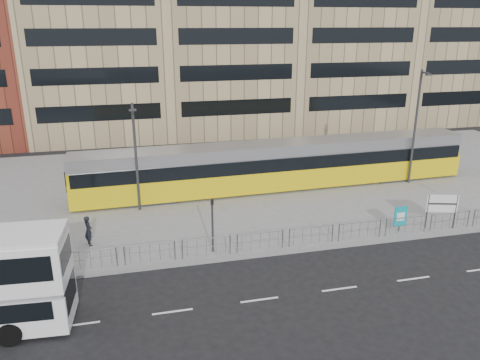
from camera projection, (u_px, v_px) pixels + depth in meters
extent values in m
plane|color=black|center=(275.00, 255.00, 25.72)|extent=(120.00, 120.00, 0.00)
cube|color=slate|center=(229.00, 184.00, 36.74)|extent=(64.00, 24.00, 0.15)
cube|color=gray|center=(274.00, 254.00, 25.74)|extent=(64.00, 0.25, 0.17)
cube|color=tan|center=(97.00, 33.00, 51.28)|extent=(14.00, 16.00, 22.00)
cube|color=tan|center=(222.00, 23.00, 54.05)|extent=(14.00, 16.00, 24.00)
cube|color=tan|center=(333.00, 36.00, 57.62)|extent=(14.00, 16.00, 21.00)
cube|color=tan|center=(434.00, 27.00, 60.39)|extent=(14.00, 16.00, 23.00)
cylinder|color=gray|center=(307.00, 228.00, 26.23)|extent=(32.00, 0.05, 0.05)
cylinder|color=gray|center=(306.00, 236.00, 26.39)|extent=(32.00, 0.04, 0.04)
cube|color=white|center=(320.00, 291.00, 22.25)|extent=(62.00, 0.12, 0.01)
cylinder|color=black|center=(10.00, 335.00, 18.43)|extent=(0.99, 0.35, 0.97)
cylinder|color=black|center=(26.00, 300.00, 20.74)|extent=(0.99, 0.35, 0.97)
cube|color=#DEC00C|center=(278.00, 175.00, 35.48)|extent=(30.11, 3.70, 1.72)
cube|color=black|center=(278.00, 160.00, 35.10)|extent=(29.68, 3.73, 0.97)
cube|color=#A0A0A5|center=(279.00, 148.00, 34.81)|extent=(30.10, 3.48, 0.86)
cube|color=#DEC00C|center=(442.00, 153.00, 38.81)|extent=(1.36, 2.45, 2.79)
cube|color=#DEC00C|center=(78.00, 182.00, 31.71)|extent=(1.36, 2.45, 2.79)
cylinder|color=#2D2D30|center=(278.00, 165.00, 35.22)|extent=(2.63, 2.63, 3.22)
cube|color=#2D2D30|center=(390.00, 174.00, 38.11)|extent=(3.30, 2.79, 0.54)
cube|color=#2D2D30|center=(150.00, 196.00, 33.34)|extent=(3.30, 2.79, 0.54)
cylinder|color=#2D2D30|center=(427.00, 211.00, 28.49)|extent=(0.09, 0.09, 2.16)
cylinder|color=#2D2D30|center=(455.00, 212.00, 28.42)|extent=(0.09, 0.09, 2.16)
cube|color=white|center=(442.00, 204.00, 28.29)|extent=(1.82, 0.59, 1.12)
cylinder|color=#2D2D30|center=(399.00, 225.00, 28.20)|extent=(0.06, 0.06, 0.85)
cube|color=#0C98AE|center=(400.00, 217.00, 28.03)|extent=(0.85, 0.09, 1.27)
cube|color=white|center=(401.00, 217.00, 28.00)|extent=(0.53, 0.03, 0.53)
imported|color=black|center=(88.00, 231.00, 26.30)|extent=(0.61, 0.75, 1.76)
cylinder|color=#2D2D30|center=(213.00, 227.00, 25.35)|extent=(0.12, 0.12, 3.00)
imported|color=#2D2D30|center=(212.00, 208.00, 25.00)|extent=(0.17, 0.21, 1.00)
cylinder|color=#2D2D30|center=(136.00, 158.00, 30.41)|extent=(0.18, 0.18, 7.22)
cylinder|color=#2D2D30|center=(132.00, 107.00, 28.95)|extent=(0.14, 0.90, 0.14)
cube|color=#2D2D30|center=(133.00, 110.00, 28.57)|extent=(0.45, 0.20, 0.12)
cylinder|color=#2D2D30|center=(415.00, 128.00, 35.45)|extent=(0.18, 0.18, 8.74)
cylinder|color=#2D2D30|center=(425.00, 73.00, 33.74)|extent=(0.14, 0.90, 0.14)
cube|color=#2D2D30|center=(429.00, 75.00, 33.36)|extent=(0.45, 0.20, 0.12)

